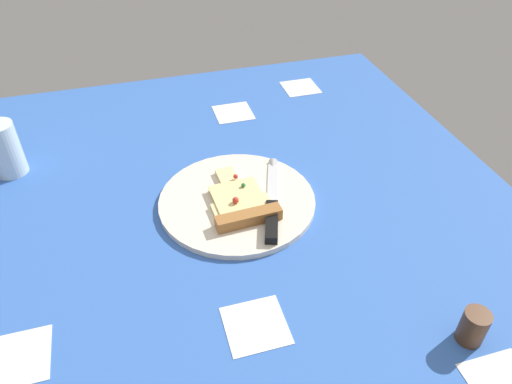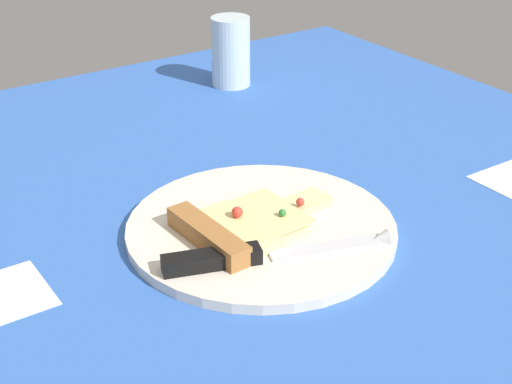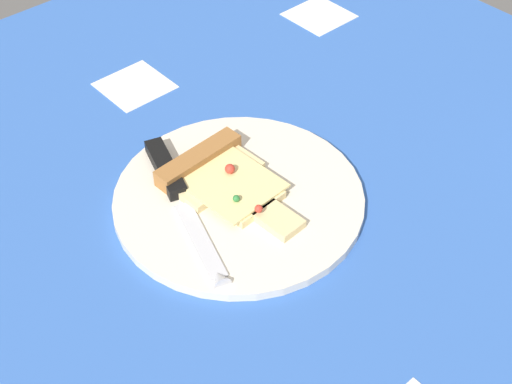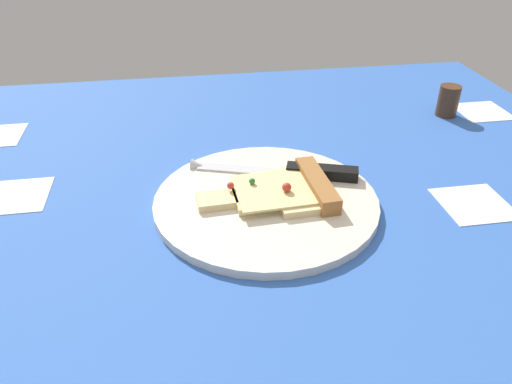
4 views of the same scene
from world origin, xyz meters
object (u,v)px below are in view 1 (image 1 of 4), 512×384
(pizza_slice, at_px, (241,204))
(pepper_shaker, at_px, (473,327))
(knife, at_px, (272,206))
(plate, at_px, (237,201))
(drinking_glass, at_px, (5,149))

(pizza_slice, distance_m, pepper_shaker, 0.43)
(pepper_shaker, bearing_deg, knife, -150.95)
(pizza_slice, height_order, knife, pizza_slice)
(plate, xyz_separation_m, drinking_glass, (-0.23, -0.42, 0.05))
(plate, bearing_deg, knife, 51.47)
(knife, bearing_deg, pizza_slice, -179.88)
(knife, height_order, pepper_shaker, pepper_shaker)
(pizza_slice, bearing_deg, drinking_glass, 145.82)
(pizza_slice, relative_size, drinking_glass, 1.59)
(plate, height_order, pepper_shaker, pepper_shaker)
(drinking_glass, bearing_deg, pepper_shaker, 47.47)
(knife, distance_m, pepper_shaker, 0.39)
(pizza_slice, height_order, pepper_shaker, pepper_shaker)
(plate, bearing_deg, pepper_shaker, 32.49)
(pizza_slice, xyz_separation_m, drinking_glass, (-0.25, -0.42, 0.04))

